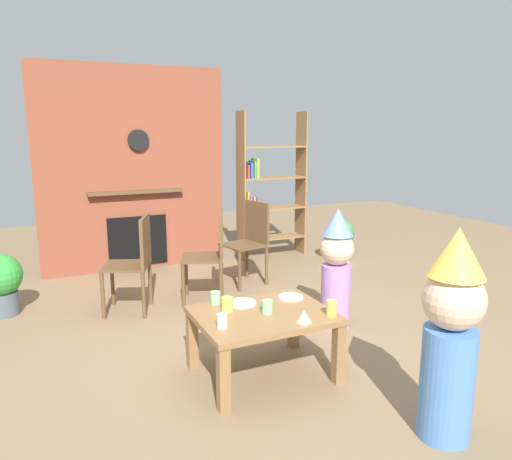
% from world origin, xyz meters
% --- Properties ---
extents(ground_plane, '(12.00, 12.00, 0.00)m').
position_xyz_m(ground_plane, '(0.00, 0.00, 0.00)').
color(ground_plane, '#846B4C').
extents(brick_fireplace_feature, '(2.20, 0.28, 2.40)m').
position_xyz_m(brick_fireplace_feature, '(-0.45, 2.60, 1.19)').
color(brick_fireplace_feature, brown).
rests_on(brick_fireplace_feature, ground_plane).
extents(bookshelf, '(0.90, 0.28, 1.90)m').
position_xyz_m(bookshelf, '(1.23, 2.40, 0.88)').
color(bookshelf, olive).
rests_on(bookshelf, ground_plane).
extents(coffee_table, '(0.91, 0.70, 0.45)m').
position_xyz_m(coffee_table, '(-0.21, -0.49, 0.38)').
color(coffee_table, olive).
rests_on(coffee_table, ground_plane).
extents(paper_cup_near_left, '(0.08, 0.08, 0.10)m').
position_xyz_m(paper_cup_near_left, '(-0.42, -0.36, 0.50)').
color(paper_cup_near_left, '#F2CC4C').
rests_on(paper_cup_near_left, coffee_table).
extents(paper_cup_near_right, '(0.07, 0.07, 0.09)m').
position_xyz_m(paper_cup_near_right, '(-0.55, -0.62, 0.50)').
color(paper_cup_near_right, silver).
rests_on(paper_cup_near_right, coffee_table).
extents(paper_cup_center, '(0.07, 0.07, 0.09)m').
position_xyz_m(paper_cup_center, '(-0.19, -0.51, 0.50)').
color(paper_cup_center, '#8CD18C').
rests_on(paper_cup_center, coffee_table).
extents(paper_cup_far_left, '(0.07, 0.07, 0.11)m').
position_xyz_m(paper_cup_far_left, '(0.18, -0.73, 0.51)').
color(paper_cup_far_left, '#F2CC4C').
rests_on(paper_cup_far_left, coffee_table).
extents(paper_cup_far_right, '(0.07, 0.07, 0.09)m').
position_xyz_m(paper_cup_far_right, '(-0.44, -0.20, 0.50)').
color(paper_cup_far_right, '#8CD18C').
rests_on(paper_cup_far_right, coffee_table).
extents(paper_plate_front, '(0.18, 0.18, 0.01)m').
position_xyz_m(paper_plate_front, '(0.10, -0.31, 0.46)').
color(paper_plate_front, white).
rests_on(paper_plate_front, coffee_table).
extents(paper_plate_rear, '(0.21, 0.21, 0.01)m').
position_xyz_m(paper_plate_rear, '(-0.27, -0.28, 0.46)').
color(paper_plate_rear, white).
rests_on(paper_plate_rear, coffee_table).
extents(birthday_cake_slice, '(0.10, 0.10, 0.08)m').
position_xyz_m(birthday_cake_slice, '(-0.04, -0.75, 0.50)').
color(birthday_cake_slice, '#EAC68C').
rests_on(birthday_cake_slice, coffee_table).
extents(table_fork, '(0.07, 0.15, 0.01)m').
position_xyz_m(table_fork, '(-0.53, -0.49, 0.46)').
color(table_fork, silver).
rests_on(table_fork, coffee_table).
extents(child_with_cone_hat, '(0.33, 0.33, 1.18)m').
position_xyz_m(child_with_cone_hat, '(0.40, -1.53, 0.62)').
color(child_with_cone_hat, '#4C7FC6').
rests_on(child_with_cone_hat, ground_plane).
extents(child_in_pink, '(0.29, 0.29, 1.03)m').
position_xyz_m(child_in_pink, '(0.71, 0.01, 0.55)').
color(child_in_pink, '#B27FCC').
rests_on(child_in_pink, ground_plane).
extents(dining_chair_left, '(0.52, 0.52, 0.90)m').
position_xyz_m(dining_chair_left, '(-0.75, 1.08, 0.51)').
color(dining_chair_left, brown).
rests_on(dining_chair_left, ground_plane).
extents(dining_chair_middle, '(0.52, 0.52, 0.90)m').
position_xyz_m(dining_chair_middle, '(-0.01, 1.07, 0.51)').
color(dining_chair_middle, brown).
rests_on(dining_chair_middle, ground_plane).
extents(dining_chair_right, '(0.48, 0.48, 0.90)m').
position_xyz_m(dining_chair_right, '(0.56, 1.44, 0.51)').
color(dining_chair_right, brown).
rests_on(dining_chair_right, ground_plane).
extents(potted_plant_tall, '(0.36, 0.36, 0.56)m').
position_xyz_m(potted_plant_tall, '(1.96, 1.76, 0.31)').
color(potted_plant_tall, beige).
rests_on(potted_plant_tall, ground_plane).
extents(potted_plant_short, '(0.39, 0.39, 0.57)m').
position_xyz_m(potted_plant_short, '(-1.89, 1.51, 0.32)').
color(potted_plant_short, '#4C5660').
rests_on(potted_plant_short, ground_plane).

